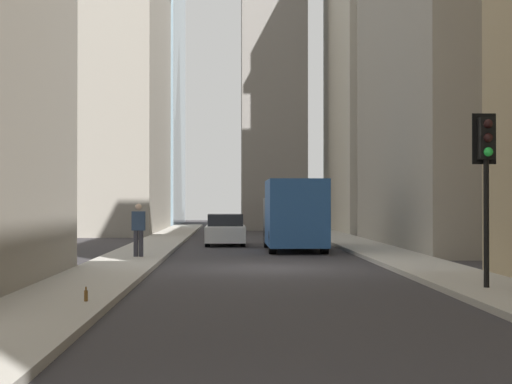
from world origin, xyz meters
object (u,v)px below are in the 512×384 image
object	(u,v)px
delivery_truck	(294,214)
traffic_light_foreground	(486,159)
pedestrian	(138,228)
sedan_white	(225,231)
discarded_bottle	(86,295)

from	to	relation	value
delivery_truck	traffic_light_foreground	xyz separation A→B (m)	(-16.75, -2.89, 1.43)
delivery_truck	pedestrian	size ratio (longest dim) A/B	3.64
traffic_light_foreground	pedestrian	xyz separation A→B (m)	(10.78, 8.56, -1.78)
sedan_white	discarded_bottle	bearing A→B (deg)	174.04
discarded_bottle	pedestrian	bearing A→B (deg)	1.75
delivery_truck	sedan_white	world-z (taller)	delivery_truck
delivery_truck	traffic_light_foreground	world-z (taller)	traffic_light_foreground
pedestrian	traffic_light_foreground	bearing A→B (deg)	-141.56
delivery_truck	discarded_bottle	world-z (taller)	delivery_truck
delivery_truck	pedestrian	distance (m)	8.23
delivery_truck	discarded_bottle	size ratio (longest dim) A/B	23.93
traffic_light_foreground	pedestrian	distance (m)	13.88
delivery_truck	discarded_bottle	distance (m)	19.85
sedan_white	traffic_light_foreground	world-z (taller)	traffic_light_foreground
sedan_white	discarded_bottle	distance (m)	23.70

